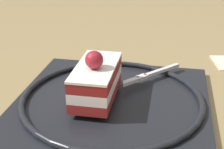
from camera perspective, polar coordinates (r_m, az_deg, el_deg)
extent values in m
plane|color=olive|center=(0.46, 3.22, -4.26)|extent=(2.40, 2.40, 0.00)
cube|color=black|center=(0.44, 0.00, -5.02)|extent=(0.29, 0.29, 0.01)
torus|color=black|center=(0.44, 0.00, -4.01)|extent=(0.27, 0.27, 0.01)
cube|color=maroon|center=(0.43, -2.65, -2.89)|extent=(0.11, 0.06, 0.01)
cube|color=white|center=(0.43, -2.69, -1.30)|extent=(0.11, 0.06, 0.01)
cube|color=maroon|center=(0.42, -2.72, 0.33)|extent=(0.11, 0.06, 0.01)
cube|color=white|center=(0.42, -2.74, 1.35)|extent=(0.11, 0.06, 0.00)
sphere|color=maroon|center=(0.40, -3.06, 2.51)|extent=(0.02, 0.02, 0.02)
cube|color=silver|center=(0.51, 8.51, 0.71)|extent=(0.05, 0.06, 0.00)
cube|color=silver|center=(0.48, 5.08, -0.47)|extent=(0.02, 0.02, 0.00)
cube|color=silver|center=(0.47, 2.67, -0.95)|extent=(0.02, 0.02, 0.00)
cube|color=silver|center=(0.47, 2.93, -1.10)|extent=(0.02, 0.02, 0.00)
cube|color=silver|center=(0.47, 3.19, -1.24)|extent=(0.02, 0.02, 0.00)
cube|color=silver|center=(0.47, 3.45, -1.38)|extent=(0.02, 0.02, 0.00)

